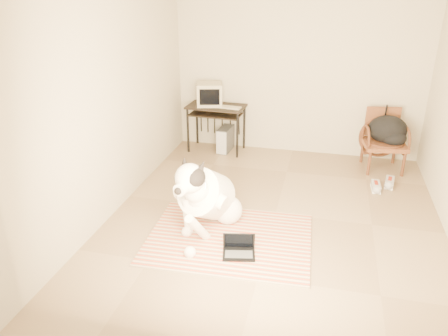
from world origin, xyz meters
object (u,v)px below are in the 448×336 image
(computer_desk, at_px, (216,112))
(rattan_chair, at_px, (384,140))
(dog, at_px, (207,197))
(pc_tower, at_px, (225,139))
(laptop, at_px, (239,249))
(backpack, at_px, (389,131))
(crt_monitor, at_px, (210,94))

(computer_desk, relative_size, rattan_chair, 1.06)
(dog, height_order, rattan_chair, dog)
(computer_desk, height_order, pc_tower, computer_desk)
(dog, relative_size, laptop, 3.73)
(laptop, height_order, pc_tower, pc_tower)
(dog, relative_size, rattan_chair, 1.57)
(backpack, bearing_deg, pc_tower, 176.49)
(crt_monitor, bearing_deg, pc_tower, -0.92)
(pc_tower, bearing_deg, laptop, -73.75)
(laptop, distance_m, computer_desk, 3.16)
(dog, xyz_separation_m, laptop, (0.48, -0.47, -0.33))
(computer_desk, distance_m, backpack, 2.73)
(computer_desk, xyz_separation_m, rattan_chair, (2.68, -0.11, -0.22))
(rattan_chair, bearing_deg, computer_desk, 177.71)
(dog, bearing_deg, crt_monitor, 104.57)
(dog, bearing_deg, rattan_chair, 47.74)
(pc_tower, height_order, rattan_chair, rattan_chair)
(dog, distance_m, computer_desk, 2.54)
(computer_desk, xyz_separation_m, backpack, (2.73, -0.13, -0.06))
(crt_monitor, distance_m, backpack, 2.87)
(computer_desk, xyz_separation_m, crt_monitor, (-0.12, 0.03, 0.29))
(crt_monitor, xyz_separation_m, rattan_chair, (2.80, -0.14, -0.51))
(pc_tower, bearing_deg, dog, -81.36)
(computer_desk, relative_size, pc_tower, 2.14)
(dog, bearing_deg, backpack, 46.81)
(dog, xyz_separation_m, backpack, (2.20, 2.34, 0.21))
(rattan_chair, height_order, backpack, rattan_chair)
(crt_monitor, height_order, pc_tower, crt_monitor)
(computer_desk, distance_m, pc_tower, 0.50)
(computer_desk, bearing_deg, laptop, -70.86)
(dog, xyz_separation_m, pc_tower, (-0.38, 2.50, -0.20))
(computer_desk, relative_size, crt_monitor, 1.96)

